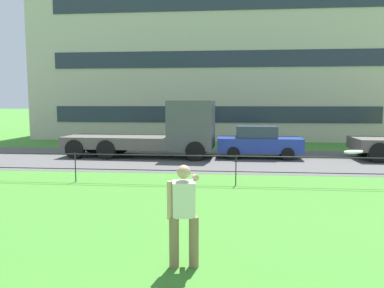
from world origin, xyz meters
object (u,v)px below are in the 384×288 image
at_px(car_blue_left, 258,142).
at_px(apartment_building_background, 217,44).
at_px(frisbee, 353,152).
at_px(flatbed_truck_far_left, 162,132).
at_px(person_thrower, 184,212).

distance_m(car_blue_left, apartment_building_background, 16.46).
xyz_separation_m(frisbee, car_blue_left, (-0.46, 12.44, -1.14)).
bearing_deg(flatbed_truck_far_left, apartment_building_background, 81.65).
relative_size(person_thrower, car_blue_left, 0.42).
relative_size(frisbee, apartment_building_background, 0.01).
distance_m(frisbee, apartment_building_background, 27.95).
height_order(flatbed_truck_far_left, car_blue_left, flatbed_truck_far_left).
bearing_deg(person_thrower, flatbed_truck_far_left, 101.68).
bearing_deg(apartment_building_background, car_blue_left, -80.41).
height_order(person_thrower, car_blue_left, person_thrower).
bearing_deg(person_thrower, car_blue_left, 80.21).
relative_size(person_thrower, frisbee, 5.03).
relative_size(person_thrower, apartment_building_background, 0.06).
height_order(frisbee, flatbed_truck_far_left, flatbed_truck_far_left).
xyz_separation_m(frisbee, apartment_building_background, (-2.95, 27.21, 5.69)).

